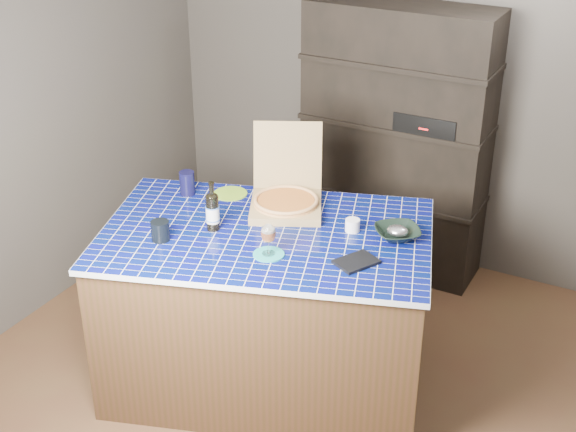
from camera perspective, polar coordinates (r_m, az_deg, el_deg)
The scene contains 14 objects.
room at distance 3.89m, azimuth -0.23°, elevation 2.58°, with size 3.50×3.50×3.50m.
shelving_unit at distance 5.32m, azimuth 7.69°, elevation 5.23°, with size 1.20×0.41×1.80m.
kitchen_island at distance 4.35m, azimuth -1.50°, elevation -6.49°, with size 1.93×1.54×0.92m.
pizza_box at distance 4.32m, azimuth -0.13°, elevation 1.25°, with size 0.54×0.58×0.41m.
mead_bottle at distance 4.10m, azimuth -5.39°, elevation 0.36°, with size 0.07×0.07×0.27m.
teal_trivet at distance 3.90m, azimuth -1.39°, elevation -2.74°, with size 0.15×0.15×0.01m, color teal.
wine_glass at distance 3.84m, azimuth -1.40°, elevation -1.28°, with size 0.07×0.07×0.16m.
tumbler at distance 4.06m, azimuth -9.07°, elevation -1.04°, with size 0.09×0.09×0.10m, color black.
dvd_case at distance 3.84m, azimuth 4.89°, elevation -3.27°, with size 0.14×0.20×0.02m, color black.
bowl at distance 4.08m, azimuth 7.79°, elevation -1.20°, with size 0.22×0.22×0.05m, color black.
foil_contents at distance 4.07m, azimuth 7.80°, elevation -1.05°, with size 0.11×0.09×0.05m, color #B3B4BF.
white_jar at distance 4.11m, azimuth 4.61°, elevation -0.66°, with size 0.08×0.08×0.06m, color white.
navy_cup at distance 4.51m, azimuth -7.19°, elevation 2.34°, with size 0.08×0.08×0.13m, color black.
green_trivet at distance 4.52m, azimuth -4.12°, elevation 1.61°, with size 0.19×0.19×0.01m, color #81BA27.
Camera 1 is at (1.68, -3.11, 2.88)m, focal length 50.00 mm.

